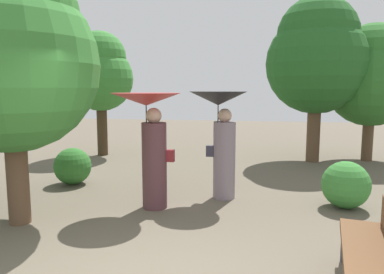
% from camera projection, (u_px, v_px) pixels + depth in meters
% --- Properties ---
extents(person_left, '(1.16, 1.16, 1.94)m').
position_uv_depth(person_left, '(150.00, 131.00, 6.11)').
color(person_left, '#563338').
rests_on(person_left, ground).
extents(person_right, '(1.04, 1.04, 1.96)m').
position_uv_depth(person_right, '(221.00, 127.00, 6.67)').
color(person_right, gray).
rests_on(person_right, ground).
extents(park_bench, '(0.75, 1.56, 0.83)m').
position_uv_depth(park_bench, '(376.00, 246.00, 3.54)').
color(park_bench, '#38383D').
rests_on(park_bench, ground).
extents(tree_near_left, '(2.52, 2.52, 3.99)m').
position_uv_depth(tree_near_left, '(10.00, 51.00, 5.23)').
color(tree_near_left, brown).
rests_on(tree_near_left, ground).
extents(tree_near_right, '(2.45, 2.45, 3.77)m').
position_uv_depth(tree_near_right, '(372.00, 75.00, 10.05)').
color(tree_near_right, brown).
rests_on(tree_near_right, ground).
extents(tree_mid_left, '(1.93, 1.93, 3.69)m').
position_uv_depth(tree_mid_left, '(100.00, 72.00, 10.90)').
color(tree_mid_left, '#42301E').
rests_on(tree_mid_left, ground).
extents(tree_mid_right, '(2.69, 2.69, 4.46)m').
position_uv_depth(tree_mid_right, '(317.00, 55.00, 9.87)').
color(tree_mid_right, brown).
rests_on(tree_mid_right, ground).
extents(bush_path_left, '(0.78, 0.78, 0.78)m').
position_uv_depth(bush_path_left, '(73.00, 166.00, 7.76)').
color(bush_path_left, '#2D6B28').
rests_on(bush_path_left, ground).
extents(bush_path_right, '(0.80, 0.80, 0.80)m').
position_uv_depth(bush_path_right, '(346.00, 185.00, 6.21)').
color(bush_path_right, '#387F33').
rests_on(bush_path_right, ground).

